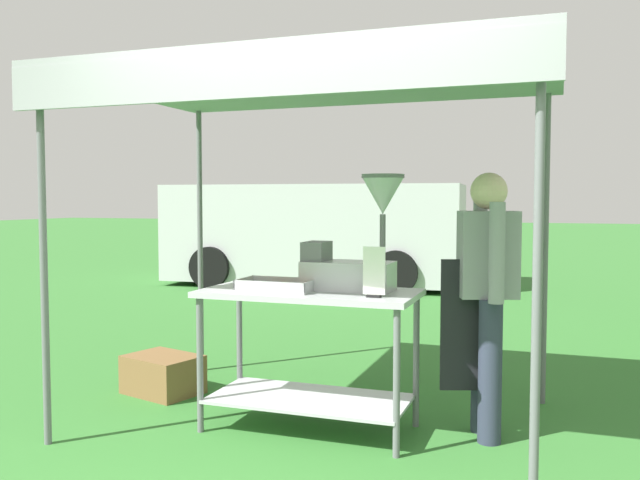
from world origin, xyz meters
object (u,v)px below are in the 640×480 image
Objects in this scene: donut_cart at (309,331)px; van_silver at (316,233)px; menu_sign at (374,275)px; vendor at (486,290)px; supply_crate at (163,374)px; donut_tray at (277,287)px; stall_canopy at (315,89)px; donut_fryer at (357,248)px.

donut_cart is 7.28m from van_silver.
vendor is at bearing 32.53° from menu_sign.
supply_crate is at bearing 176.57° from vendor.
donut_tray is at bearing 173.69° from menu_sign.
van_silver is (-2.43, 6.76, -1.27)m from stall_canopy.
vendor is at bearing 14.11° from donut_tray.
supply_crate is (-1.59, 0.28, -1.01)m from donut_fryer.
donut_fryer is 1.90m from supply_crate.
donut_fryer is 0.45× the size of vendor.
vendor is (1.06, 0.23, 0.28)m from donut_cart.
donut_fryer is 0.14× the size of van_silver.
menu_sign is at bearing -67.63° from van_silver.
supply_crate is at bearing -80.20° from van_silver.
supply_crate is at bearing 170.15° from donut_fryer.
supply_crate is at bearing 163.49° from menu_sign.
menu_sign is at bearing -6.31° from donut_tray.
van_silver is at bearing 109.76° from stall_canopy.
donut_fryer is at bearing -0.69° from stall_canopy.
donut_cart is 0.34m from donut_tray.
van_silver is at bearing 112.37° from menu_sign.
stall_canopy reaches higher than donut_tray.
vendor is at bearing -62.27° from van_silver.
donut_fryer is 0.33m from menu_sign.
vendor reaches higher than donut_cart.
stall_canopy is 0.58× the size of van_silver.
stall_canopy is at bearing -172.94° from vendor.
menu_sign is 0.18× the size of vendor.
menu_sign reaches higher than donut_cart.
stall_canopy reaches higher than supply_crate.
donut_cart is 0.62m from menu_sign.
stall_canopy is 1.03m from donut_fryer.
supply_crate is at bearing 168.24° from stall_canopy.
donut_cart is 1.44m from supply_crate.
donut_tray is at bearing -21.89° from supply_crate.
menu_sign is 7.59m from van_silver.
donut_fryer is at bearing -170.19° from vendor.
donut_fryer is (0.28, -0.00, -0.99)m from stall_canopy.
supply_crate is (-1.31, 0.37, -0.48)m from donut_cart.
donut_tray is at bearing -135.17° from stall_canopy.
vendor is at bearing 12.27° from donut_cart.
supply_crate is at bearing 164.16° from donut_cart.
stall_canopy is 4.09× the size of donut_fryer.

